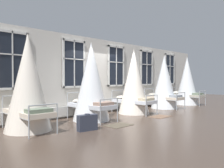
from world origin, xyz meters
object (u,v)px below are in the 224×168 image
object	(u,v)px
cot_fifth	(164,82)
suitcase_dark	(87,123)
cot_sixth	(187,81)
cot_fourth	(134,82)
cot_third	(91,82)
cot_second	(28,84)

from	to	relation	value
cot_fifth	suitcase_dark	world-z (taller)	cot_fifth
cot_sixth	suitcase_dark	size ratio (longest dim) A/B	4.54
cot_sixth	cot_fourth	bearing A→B (deg)	90.15
cot_fourth	cot_fifth	bearing A→B (deg)	-90.39
suitcase_dark	cot_sixth	bearing A→B (deg)	17.21
cot_fifth	suitcase_dark	xyz separation A→B (m)	(-5.73, -1.13, -1.03)
cot_sixth	suitcase_dark	bearing A→B (deg)	98.13
cot_third	cot_fifth	bearing A→B (deg)	-89.89
cot_fourth	cot_sixth	world-z (taller)	cot_fourth
cot_second	cot_sixth	xyz separation A→B (m)	(9.16, -0.07, -0.01)
cot_second	suitcase_dark	distance (m)	1.95
cot_second	cot_sixth	distance (m)	9.16
cot_third	cot_sixth	distance (m)	6.90
cot_third	cot_fourth	world-z (taller)	cot_third
cot_fifth	suitcase_dark	bearing A→B (deg)	101.68
cot_third	cot_sixth	world-z (taller)	cot_third
cot_fifth	cot_second	bearing A→B (deg)	90.25
cot_third	cot_fifth	distance (m)	4.61
cot_second	cot_fourth	size ratio (longest dim) A/B	1.01
cot_second	suitcase_dark	size ratio (longest dim) A/B	4.59
cot_fourth	suitcase_dark	size ratio (longest dim) A/B	4.55
cot_third	cot_fifth	world-z (taller)	cot_third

